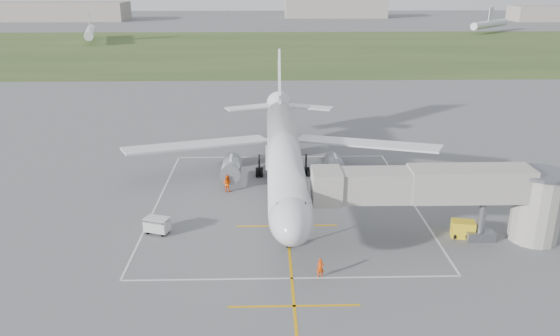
{
  "coord_description": "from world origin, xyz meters",
  "views": [
    {
      "loc": [
        -1.98,
        -59.22,
        23.46
      ],
      "look_at": [
        -0.55,
        -4.0,
        4.0
      ],
      "focal_mm": 35.0,
      "sensor_mm": 36.0,
      "label": 1
    }
  ],
  "objects_px": {
    "gpu_unit": "(463,229)",
    "ramp_worker_wing": "(227,183)",
    "airliner": "(284,151)",
    "baggage_cart": "(157,225)",
    "jet_bridge": "(461,193)",
    "ramp_worker_nose": "(320,268)"
  },
  "relations": [
    {
      "from": "jet_bridge",
      "to": "ramp_worker_nose",
      "type": "height_order",
      "value": "jet_bridge"
    },
    {
      "from": "airliner",
      "to": "gpu_unit",
      "type": "relative_size",
      "value": 19.61
    },
    {
      "from": "gpu_unit",
      "to": "baggage_cart",
      "type": "distance_m",
      "value": 29.21
    },
    {
      "from": "airliner",
      "to": "jet_bridge",
      "type": "bearing_deg",
      "value": -42.19
    },
    {
      "from": "jet_bridge",
      "to": "baggage_cart",
      "type": "bearing_deg",
      "value": 175.57
    },
    {
      "from": "airliner",
      "to": "baggage_cart",
      "type": "height_order",
      "value": "airliner"
    },
    {
      "from": "baggage_cart",
      "to": "ramp_worker_nose",
      "type": "relative_size",
      "value": 1.58
    },
    {
      "from": "airliner",
      "to": "ramp_worker_nose",
      "type": "distance_m",
      "value": 21.04
    },
    {
      "from": "baggage_cart",
      "to": "ramp_worker_nose",
      "type": "height_order",
      "value": "ramp_worker_nose"
    },
    {
      "from": "airliner",
      "to": "jet_bridge",
      "type": "relative_size",
      "value": 2.0
    },
    {
      "from": "gpu_unit",
      "to": "ramp_worker_wing",
      "type": "relative_size",
      "value": 1.22
    },
    {
      "from": "airliner",
      "to": "ramp_worker_wing",
      "type": "height_order",
      "value": "airliner"
    },
    {
      "from": "gpu_unit",
      "to": "ramp_worker_wing",
      "type": "xyz_separation_m",
      "value": [
        -23.15,
        12.23,
        0.18
      ]
    },
    {
      "from": "jet_bridge",
      "to": "gpu_unit",
      "type": "xyz_separation_m",
      "value": [
        0.88,
        0.67,
        -3.95
      ]
    },
    {
      "from": "airliner",
      "to": "ramp_worker_nose",
      "type": "height_order",
      "value": "airliner"
    },
    {
      "from": "jet_bridge",
      "to": "baggage_cart",
      "type": "distance_m",
      "value": 28.65
    },
    {
      "from": "jet_bridge",
      "to": "gpu_unit",
      "type": "height_order",
      "value": "jet_bridge"
    },
    {
      "from": "airliner",
      "to": "baggage_cart",
      "type": "bearing_deg",
      "value": -136.19
    },
    {
      "from": "gpu_unit",
      "to": "ramp_worker_wing",
      "type": "height_order",
      "value": "ramp_worker_wing"
    },
    {
      "from": "airliner",
      "to": "ramp_worker_wing",
      "type": "bearing_deg",
      "value": -168.41
    },
    {
      "from": "baggage_cart",
      "to": "ramp_worker_wing",
      "type": "distance_m",
      "value": 12.29
    },
    {
      "from": "airliner",
      "to": "ramp_worker_wing",
      "type": "xyz_separation_m",
      "value": [
        -6.55,
        -1.34,
        -3.42
      ]
    }
  ]
}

